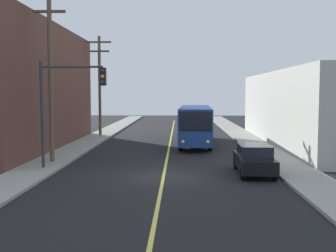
% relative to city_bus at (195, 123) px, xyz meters
% --- Properties ---
extents(ground_plane, '(120.00, 120.00, 0.00)m').
position_rel_city_bus_xyz_m(ground_plane, '(-2.20, -13.95, -1.82)').
color(ground_plane, black).
extents(sidewalk_left, '(2.50, 90.00, 0.15)m').
position_rel_city_bus_xyz_m(sidewalk_left, '(-9.45, -3.95, -1.74)').
color(sidewalk_left, gray).
rests_on(sidewalk_left, ground).
extents(sidewalk_right, '(2.50, 90.00, 0.15)m').
position_rel_city_bus_xyz_m(sidewalk_right, '(5.05, -3.95, -1.74)').
color(sidewalk_right, gray).
rests_on(sidewalk_right, ground).
extents(lane_stripe_center, '(0.16, 60.00, 0.01)m').
position_rel_city_bus_xyz_m(lane_stripe_center, '(-2.20, 1.05, -1.81)').
color(lane_stripe_center, '#D8CC4C').
rests_on(lane_stripe_center, ground).
extents(city_bus, '(3.00, 12.23, 3.20)m').
position_rel_city_bus_xyz_m(city_bus, '(0.00, 0.00, 0.00)').
color(city_bus, navy).
rests_on(city_bus, ground).
extents(parked_car_black, '(1.91, 4.44, 1.62)m').
position_rel_city_bus_xyz_m(parked_car_black, '(2.67, -13.27, -0.98)').
color(parked_car_black, black).
rests_on(parked_car_black, ground).
extents(utility_pole_near, '(2.40, 0.28, 10.67)m').
position_rel_city_bus_xyz_m(utility_pole_near, '(-9.30, -10.16, 4.18)').
color(utility_pole_near, brown).
rests_on(utility_pole_near, sidewalk_left).
extents(utility_pole_mid, '(2.40, 0.28, 9.90)m').
position_rel_city_bus_xyz_m(utility_pole_mid, '(-9.37, 5.84, 3.78)').
color(utility_pole_mid, brown).
rests_on(utility_pole_mid, sidewalk_left).
extents(traffic_signal_left_corner, '(3.75, 0.48, 6.00)m').
position_rel_city_bus_xyz_m(traffic_signal_left_corner, '(-7.61, -12.34, 2.49)').
color(traffic_signal_left_corner, '#2D2D33').
rests_on(traffic_signal_left_corner, sidewalk_left).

